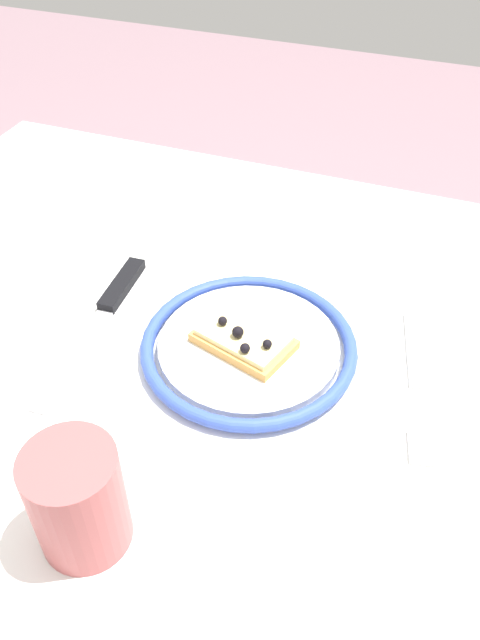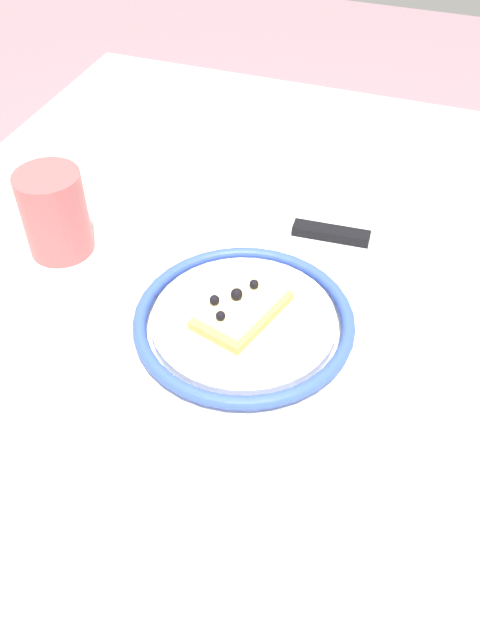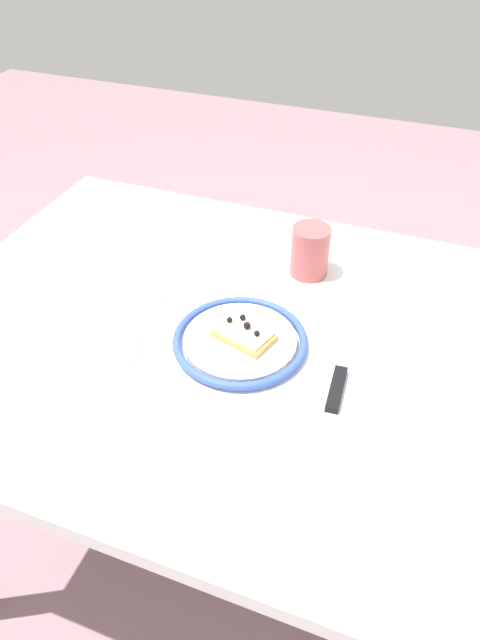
% 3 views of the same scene
% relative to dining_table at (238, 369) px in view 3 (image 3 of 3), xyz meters
% --- Properties ---
extents(ground_plane, '(6.00, 6.00, 0.00)m').
position_rel_dining_table_xyz_m(ground_plane, '(0.00, 0.00, -0.63)').
color(ground_plane, gray).
extents(dining_table, '(1.12, 0.82, 0.72)m').
position_rel_dining_table_xyz_m(dining_table, '(0.00, 0.00, 0.00)').
color(dining_table, white).
rests_on(dining_table, ground_plane).
extents(plate, '(0.22, 0.22, 0.02)m').
position_rel_dining_table_xyz_m(plate, '(0.01, -0.03, 0.10)').
color(plate, white).
rests_on(plate, dining_table).
extents(pizza_slice_near, '(0.11, 0.09, 0.03)m').
position_rel_dining_table_xyz_m(pizza_slice_near, '(0.02, -0.02, 0.11)').
color(pizza_slice_near, tan).
rests_on(pizza_slice_near, plate).
extents(knife, '(0.03, 0.24, 0.01)m').
position_rel_dining_table_xyz_m(knife, '(0.19, -0.04, 0.09)').
color(knife, silver).
rests_on(knife, dining_table).
extents(fork, '(0.06, 0.20, 0.00)m').
position_rel_dining_table_xyz_m(fork, '(-0.15, -0.05, 0.09)').
color(fork, silver).
rests_on(fork, dining_table).
extents(cup, '(0.07, 0.07, 0.10)m').
position_rel_dining_table_xyz_m(cup, '(0.06, 0.21, 0.14)').
color(cup, '#A54C4C').
rests_on(cup, dining_table).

